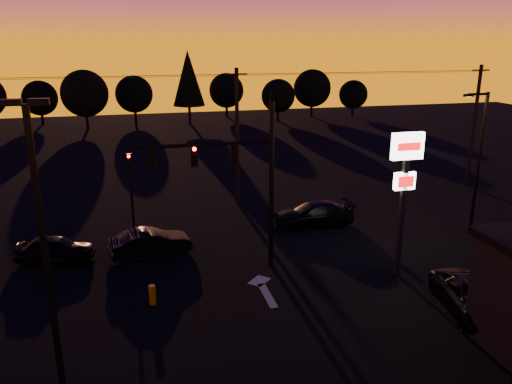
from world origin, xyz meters
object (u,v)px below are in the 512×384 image
suv_parked (474,298)px  pylon_sign (405,174)px  streetlight (478,157)px  car_right (313,214)px  parking_lot_light (42,232)px  traffic_signal_mast (238,170)px  car_left (55,249)px  secondary_signal (130,179)px  car_mid (150,243)px  bollard (152,295)px

suv_parked → pylon_sign: bearing=120.0°
streetlight → car_right: bearing=159.7°
parking_lot_light → streetlight: (21.41, 8.50, -0.85)m
traffic_signal_mast → car_left: bearing=160.7°
car_left → suv_parked: bearing=-108.6°
traffic_signal_mast → car_left: 10.23m
traffic_signal_mast → secondary_signal: bearing=123.2°
parking_lot_light → suv_parked: (15.74, 0.60, -4.61)m
pylon_sign → car_right: (-1.55, 7.13, -4.21)m
parking_lot_light → pylon_sign: size_ratio=1.34×
car_mid → traffic_signal_mast: bearing=-132.6°
pylon_sign → streetlight: streetlight is taller
secondary_signal → car_right: secondary_signal is taller
parking_lot_light → streetlight: 23.05m
secondary_signal → car_mid: 5.39m
car_mid → car_left: bearing=74.7°
traffic_signal_mast → parking_lot_light: (-7.40, -6.99, 0.33)m
car_left → traffic_signal_mast: bearing=-99.0°
pylon_sign → bollard: bearing=-179.9°
traffic_signal_mast → pylon_sign: traffic_signal_mast is taller
car_mid → suv_parked: bearing=-135.9°
streetlight → car_mid: 18.53m
bollard → pylon_sign: bearing=0.1°
traffic_signal_mast → car_mid: 6.47m
car_mid → parking_lot_light: bearing=151.1°
bollard → car_mid: bearing=88.0°
parking_lot_light → car_mid: parking_lot_light is taller
traffic_signal_mast → pylon_sign: (7.10, -2.49, -0.02)m
streetlight → car_left: streetlight is taller
bollard → car_right: bearing=36.0°
traffic_signal_mast → parking_lot_light: size_ratio=0.94×
parking_lot_light → bollard: parking_lot_light is taller
traffic_signal_mast → bollard: traffic_signal_mast is taller
pylon_sign → secondary_signal: bearing=140.2°
car_left → secondary_signal: bearing=-30.9°
secondary_signal → car_mid: secondary_signal is taller
parking_lot_light → car_left: size_ratio=2.39×
bollard → car_right: 12.16m
secondary_signal → bollard: 10.32m
streetlight → traffic_signal_mast: bearing=-173.9°
pylon_sign → car_right: size_ratio=1.40×
suv_parked → streetlight: bearing=66.7°
car_left → car_mid: (4.67, -0.44, 0.03)m
streetlight → suv_parked: bearing=-125.7°
traffic_signal_mast → bollard: (-4.28, -2.52, -4.51)m
bollard → car_right: car_right is taller
car_right → suv_parked: size_ratio=1.03×
car_right → suv_parked: (2.79, -11.02, -0.05)m
secondary_signal → streetlight: streetlight is taller
secondary_signal → pylon_sign: size_ratio=0.64×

